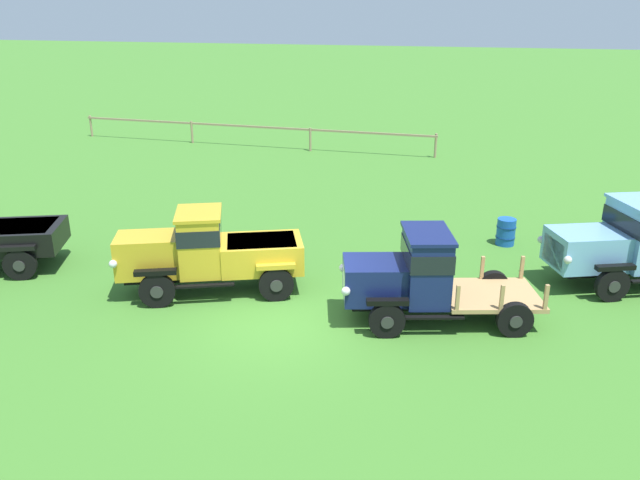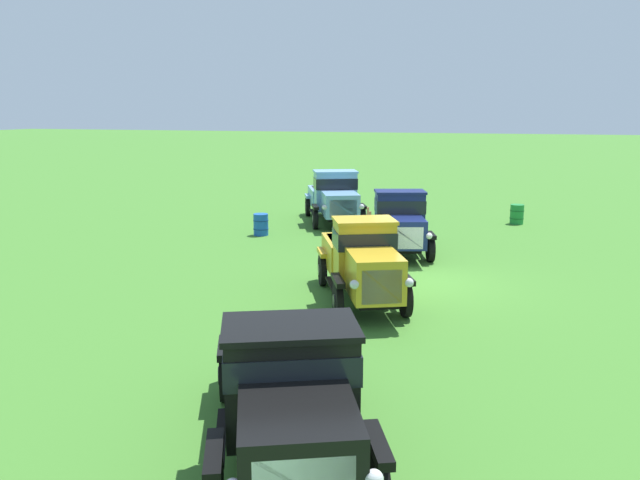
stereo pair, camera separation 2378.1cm
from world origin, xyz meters
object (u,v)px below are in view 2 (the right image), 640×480
Objects in this scene: vintage_truck_foreground_near at (289,384)px; vintage_truck_far_side at (334,197)px; oil_drum_beside_row at (517,214)px; oil_drum_near_fence at (261,225)px; vintage_truck_second_in_line at (362,259)px; vintage_truck_midrow_center at (400,224)px.

vintage_truck_far_side is (17.91, 4.45, 0.07)m from vintage_truck_foreground_near.
oil_drum_near_fence is at bearing 120.13° from oil_drum_beside_row.
vintage_truck_second_in_line is 11.35m from vintage_truck_far_side.
vintage_truck_foreground_near is 7.24m from vintage_truck_second_in_line.
vintage_truck_foreground_near reaches higher than oil_drum_beside_row.
vintage_truck_midrow_center reaches higher than oil_drum_near_fence.
oil_drum_beside_row is 10.88m from oil_drum_near_fence.
vintage_truck_second_in_line is at bearing -141.57° from oil_drum_near_fence.
vintage_truck_far_side reaches higher than vintage_truck_second_in_line.
vintage_truck_far_side is at bearing -28.70° from oil_drum_near_fence.
vintage_truck_foreground_near is 15.75m from oil_drum_near_fence.
vintage_truck_foreground_near is at bearing -166.06° from vintage_truck_far_side.
vintage_truck_midrow_center is at bearing -0.12° from vintage_truck_second_in_line.
vintage_truck_far_side is 7.76m from oil_drum_beside_row.
vintage_truck_foreground_near is 6.45× the size of oil_drum_near_fence.
oil_drum_beside_row is at bearing -59.87° from oil_drum_near_fence.
vintage_truck_far_side is at bearing 34.89° from vintage_truck_midrow_center.
vintage_truck_foreground_near is at bearing -156.09° from oil_drum_near_fence.
vintage_truck_foreground_near reaches higher than oil_drum_near_fence.
oil_drum_beside_row is at bearing -8.70° from vintage_truck_foreground_near.
vintage_truck_far_side is (10.70, 3.76, 0.02)m from vintage_truck_second_in_line.
vintage_truck_second_in_line is 1.00× the size of vintage_truck_midrow_center.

